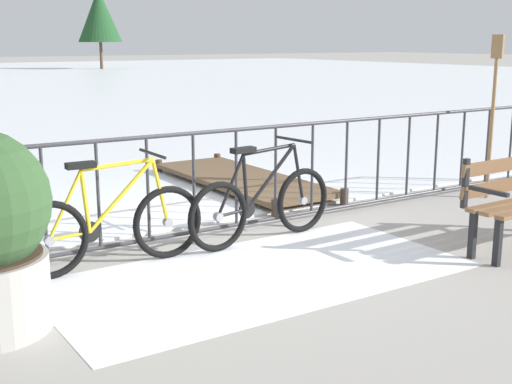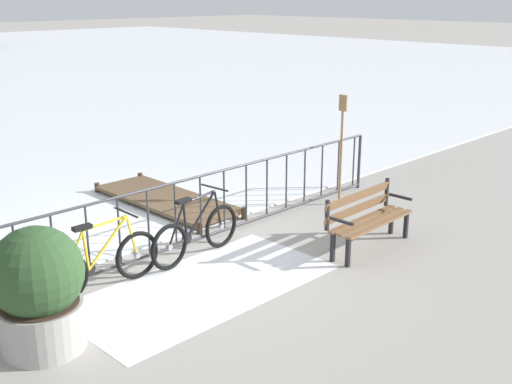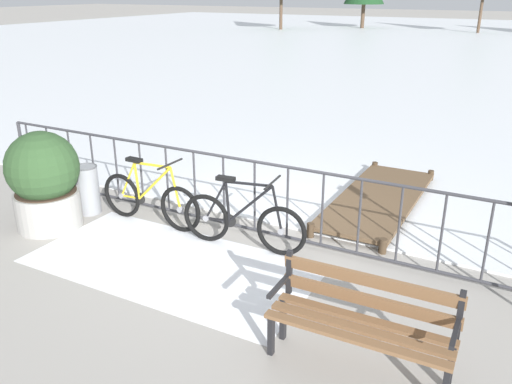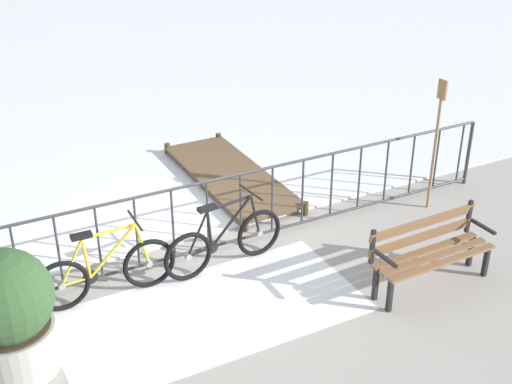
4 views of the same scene
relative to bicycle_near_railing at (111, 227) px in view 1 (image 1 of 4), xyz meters
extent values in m
plane|color=#9E9991|center=(1.48, 0.37, -0.37)|extent=(160.00, 160.00, 0.00)
cube|color=white|center=(0.97, -0.83, -0.36)|extent=(3.52, 1.74, 0.01)
cylinder|color=#38383D|center=(1.48, 0.37, 0.68)|extent=(9.00, 0.04, 0.04)
cylinder|color=#38383D|center=(1.48, 0.37, -0.29)|extent=(9.00, 0.04, 0.04)
cylinder|color=#38383D|center=(-0.44, 0.37, 0.20)|extent=(0.03, 0.03, 0.97)
cylinder|color=#38383D|center=(0.04, 0.37, 0.20)|extent=(0.03, 0.03, 0.97)
cylinder|color=#38383D|center=(0.52, 0.37, 0.20)|extent=(0.03, 0.03, 0.97)
cylinder|color=#38383D|center=(1.00, 0.37, 0.20)|extent=(0.03, 0.03, 0.97)
cylinder|color=#38383D|center=(1.48, 0.37, 0.20)|extent=(0.03, 0.03, 0.97)
cylinder|color=#38383D|center=(1.96, 0.37, 0.20)|extent=(0.03, 0.03, 0.97)
cylinder|color=#38383D|center=(2.44, 0.37, 0.20)|extent=(0.03, 0.03, 0.97)
cylinder|color=#38383D|center=(2.92, 0.37, 0.20)|extent=(0.03, 0.03, 0.97)
cylinder|color=#38383D|center=(3.40, 0.37, 0.20)|extent=(0.03, 0.03, 0.97)
cylinder|color=#38383D|center=(3.88, 0.37, 0.20)|extent=(0.03, 0.03, 0.97)
cylinder|color=#38383D|center=(4.36, 0.37, 0.20)|extent=(0.03, 0.03, 0.97)
cylinder|color=#38383D|center=(4.84, 0.37, 0.20)|extent=(0.03, 0.03, 0.97)
cylinder|color=#38383D|center=(5.32, 0.37, 0.20)|extent=(0.03, 0.03, 0.97)
cylinder|color=#38383D|center=(5.80, 0.37, 0.20)|extent=(0.03, 0.03, 0.97)
torus|color=black|center=(-0.52, 0.01, -0.04)|extent=(0.66, 0.07, 0.66)
cylinder|color=gray|center=(-0.52, 0.01, -0.04)|extent=(0.08, 0.06, 0.08)
torus|color=black|center=(0.53, -0.01, -0.04)|extent=(0.66, 0.07, 0.66)
cylinder|color=gray|center=(0.53, -0.01, -0.04)|extent=(0.08, 0.06, 0.08)
cylinder|color=yellow|center=(-0.21, 0.00, 0.25)|extent=(0.08, 0.04, 0.53)
cylinder|color=yellow|center=(0.11, 0.00, 0.26)|extent=(0.61, 0.05, 0.59)
cylinder|color=yellow|center=(0.09, 0.00, 0.53)|extent=(0.63, 0.05, 0.07)
cylinder|color=yellow|center=(-0.35, 0.01, -0.03)|extent=(0.34, 0.03, 0.05)
cylinder|color=yellow|center=(-0.37, 0.01, 0.24)|extent=(0.32, 0.03, 0.56)
cylinder|color=yellow|center=(0.47, -0.01, 0.25)|extent=(0.16, 0.03, 0.59)
cube|color=black|center=(-0.23, 0.00, 0.55)|extent=(0.24, 0.10, 0.05)
cylinder|color=black|center=(0.40, -0.01, 0.59)|extent=(0.04, 0.52, 0.03)
cylinder|color=black|center=(-0.19, 0.00, -0.02)|extent=(0.18, 0.02, 0.18)
torus|color=black|center=(1.00, -0.08, -0.04)|extent=(0.66, 0.12, 0.66)
cylinder|color=gray|center=(1.00, -0.08, -0.04)|extent=(0.08, 0.07, 0.08)
torus|color=black|center=(2.05, 0.02, -0.04)|extent=(0.66, 0.12, 0.66)
cylinder|color=gray|center=(2.05, 0.02, -0.04)|extent=(0.08, 0.07, 0.08)
cylinder|color=black|center=(1.32, -0.05, 0.25)|extent=(0.08, 0.04, 0.53)
cylinder|color=black|center=(1.63, -0.02, 0.26)|extent=(0.61, 0.09, 0.59)
cylinder|color=black|center=(1.61, -0.03, 0.53)|extent=(0.63, 0.10, 0.07)
cylinder|color=black|center=(1.17, -0.07, -0.03)|extent=(0.34, 0.06, 0.05)
cylinder|color=black|center=(1.15, -0.07, 0.24)|extent=(0.32, 0.06, 0.56)
cylinder|color=black|center=(1.98, 0.01, 0.25)|extent=(0.16, 0.05, 0.59)
cube|color=black|center=(1.30, -0.06, 0.55)|extent=(0.25, 0.12, 0.05)
cylinder|color=black|center=(1.92, 0.00, 0.59)|extent=(0.08, 0.52, 0.03)
cylinder|color=black|center=(1.34, -0.05, -0.02)|extent=(0.18, 0.04, 0.18)
cube|color=black|center=(2.80, -1.77, -0.15)|extent=(0.05, 0.06, 0.44)
cube|color=black|center=(2.80, -1.50, -0.15)|extent=(0.05, 0.06, 0.44)
cube|color=black|center=(2.80, -1.39, 0.30)|extent=(0.05, 0.04, 0.45)
cube|color=black|center=(2.80, -1.64, 0.27)|extent=(0.05, 0.40, 0.04)
cylinder|color=#937047|center=(4.91, 0.01, 0.48)|extent=(0.04, 0.04, 1.70)
cube|color=#937047|center=(4.91, 0.01, 1.47)|extent=(0.03, 0.16, 0.28)
cube|color=brown|center=(2.67, 2.18, -0.25)|extent=(1.10, 3.01, 0.06)
cylinder|color=#433323|center=(2.17, 0.67, -0.27)|extent=(0.10, 0.10, 0.20)
cylinder|color=#433323|center=(3.16, 0.67, -0.27)|extent=(0.10, 0.10, 0.20)
cylinder|color=#433323|center=(2.17, 3.68, -0.27)|extent=(0.10, 0.10, 0.20)
cylinder|color=#433323|center=(3.16, 3.68, -0.27)|extent=(0.10, 0.10, 0.20)
cylinder|color=brown|center=(14.86, 39.67, 1.14)|extent=(0.21, 0.21, 3.01)
cone|color=#1E4723|center=(14.86, 39.67, 3.20)|extent=(2.92, 2.92, 3.52)
camera|label=1|loc=(-2.01, -5.33, 1.54)|focal=47.76mm
camera|label=2|loc=(-3.82, -6.57, 3.26)|focal=44.24mm
camera|label=3|loc=(4.57, -5.36, 2.79)|focal=37.08mm
camera|label=4|loc=(-1.53, -6.68, 4.42)|focal=47.28mm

